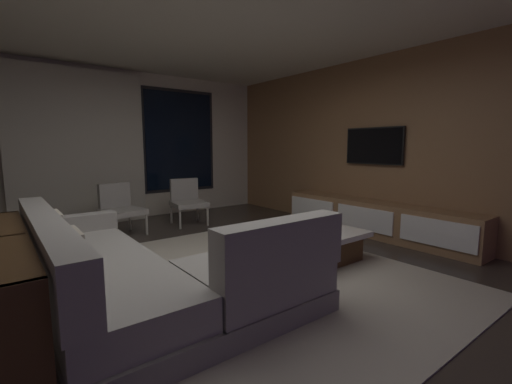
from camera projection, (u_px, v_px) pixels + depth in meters
The scene contains 11 objects.
floor at pixel (219, 281), 3.44m from camera, with size 9.20×9.20×0.00m, color #332B26.
back_wall_with_window at pixel (108, 146), 6.06m from camera, with size 6.60×0.30×2.70m.
media_wall at pixel (393, 146), 5.11m from camera, with size 0.12×7.80×2.70m.
area_rug at pixel (253, 275), 3.57m from camera, with size 3.20×3.80×0.01m, color #ADA391.
sectional_couch at pixel (139, 276), 2.79m from camera, with size 1.98×2.50×0.82m.
coffee_table at pixel (303, 243), 4.10m from camera, with size 1.16×1.16×0.36m.
book_stack_on_coffee_table at pixel (293, 224), 4.25m from camera, with size 0.26×0.17×0.06m.
accent_chair_near_window at pixel (187, 199), 5.94m from camera, with size 0.61×0.63×0.78m.
accent_chair_by_curtain at pixel (120, 206), 5.21m from camera, with size 0.64×0.65×0.78m.
media_console at pixel (375, 220), 5.12m from camera, with size 0.46×3.10×0.52m.
mounted_tv at pixel (374, 146), 5.24m from camera, with size 0.05×0.97×0.57m.
Camera 1 is at (-1.72, -2.83, 1.34)m, focal length 23.97 mm.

